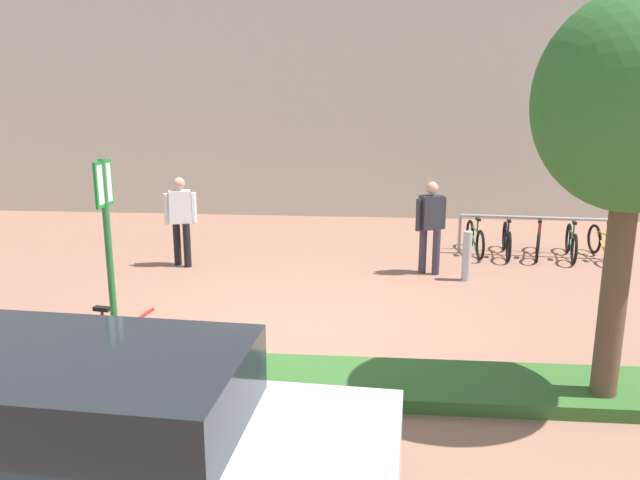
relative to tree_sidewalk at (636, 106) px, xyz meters
name	(u,v)px	position (x,y,z in m)	size (l,w,h in m)	color
ground_plane	(308,328)	(-3.47, 2.01, -3.26)	(60.00, 60.00, 0.00)	#936651
building_facade	(342,18)	(-3.47, 10.47, 1.74)	(28.00, 1.20, 10.00)	beige
planter_strip	(364,383)	(-2.62, 0.17, -3.18)	(7.00, 1.10, 0.16)	#336028
tree_sidewalk	(636,106)	(0.00, 0.00, 0.00)	(2.01, 2.01, 4.41)	brown
parking_sign_post	(108,240)	(-5.57, 0.17, -1.53)	(0.08, 0.36, 2.66)	#2D7238
bike_at_sign	(118,348)	(-5.61, 0.31, -2.91)	(1.66, 0.46, 0.86)	black
bike_rack_cluster	(539,240)	(0.77, 6.31, -2.91)	(3.20, 1.75, 0.83)	#99999E
bollard_steel	(467,256)	(-0.90, 4.55, -2.81)	(0.16, 0.16, 0.90)	#ADADB2
person_shirt_blue	(181,216)	(-6.23, 5.02, -2.27)	(0.58, 0.35, 1.72)	black
person_suited_navy	(431,222)	(-1.53, 4.91, -2.27)	(0.56, 0.39, 1.72)	#383342
car_white_hatch	(109,451)	(-4.52, -2.50, -2.50)	(4.41, 2.25, 1.54)	silver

